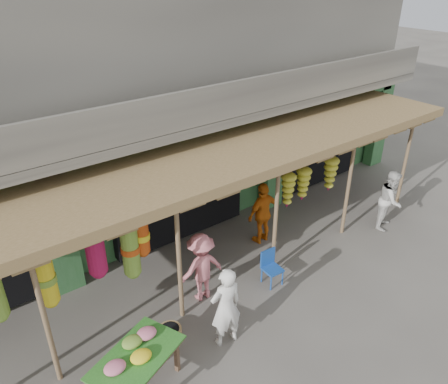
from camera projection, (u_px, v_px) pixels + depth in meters
ground at (234, 280)px, 9.83m from camera, size 80.00×80.00×0.00m
building at (121, 87)px, 11.64m from camera, size 16.40×6.80×7.00m
awning at (207, 167)px, 9.10m from camera, size 14.00×2.70×2.79m
flower_table at (136, 357)px, 7.03m from camera, size 1.75×1.41×0.92m
blue_chair at (270, 265)px, 9.59m from camera, size 0.40×0.41×0.80m
basket_right at (170, 333)px, 8.32m from camera, size 0.56×0.56×0.21m
person_front at (226, 307)px, 7.88m from camera, size 0.66×0.48×1.68m
person_right at (391, 200)px, 11.44m from camera, size 0.96×0.86×1.63m
person_vendor at (263, 213)px, 10.84m from camera, size 0.98×0.45×1.64m
person_shopper at (201, 267)px, 9.00m from camera, size 1.05×0.65×1.56m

